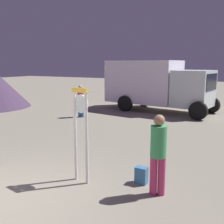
{
  "coord_description": "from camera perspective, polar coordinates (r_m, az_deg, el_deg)",
  "views": [
    {
      "loc": [
        4.41,
        -3.18,
        2.72
      ],
      "look_at": [
        0.38,
        4.12,
        1.2
      ],
      "focal_mm": 42.8,
      "sensor_mm": 36.0,
      "label": 1
    }
  ],
  "objects": [
    {
      "name": "standing_clock",
      "position": [
        6.08,
        -6.69,
        -2.8
      ],
      "size": [
        0.45,
        0.16,
        2.19
      ],
      "color": "white",
      "rests_on": "ground_plane"
    },
    {
      "name": "box_truck_near",
      "position": [
        15.61,
        9.22,
        5.99
      ],
      "size": [
        6.43,
        3.1,
        2.88
      ],
      "color": "white",
      "rests_on": "ground_plane"
    },
    {
      "name": "person_near_clock",
      "position": [
        5.6,
        9.86,
        -8.17
      ],
      "size": [
        0.33,
        0.33,
        1.71
      ],
      "color": "#C13462",
      "rests_on": "ground_plane"
    },
    {
      "name": "backpack",
      "position": [
        6.33,
        6.31,
        -13.27
      ],
      "size": [
        0.27,
        0.24,
        0.39
      ],
      "color": "teal",
      "rests_on": "ground_plane"
    },
    {
      "name": "person_distant",
      "position": [
        13.69,
        -6.69,
        2.7
      ],
      "size": [
        0.31,
        0.31,
        1.64
      ],
      "color": "#3967A3",
      "rests_on": "ground_plane"
    }
  ]
}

